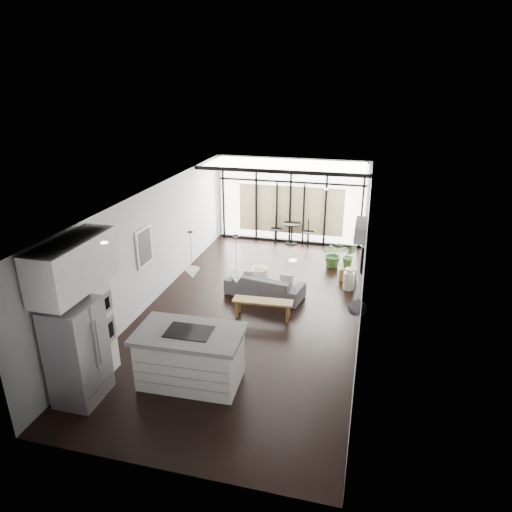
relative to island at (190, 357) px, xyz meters
The scene contains 27 objects.
floor 3.05m from the island, 82.58° to the left, with size 5.00×10.00×0.00m, color black.
ceiling 3.78m from the island, 82.58° to the left, with size 5.00×10.00×0.00m, color silver.
wall_left 3.76m from the island, 125.28° to the left, with size 0.02×10.00×2.80m, color silver.
wall_right 4.25m from the island, 45.94° to the left, with size 0.02×10.00×2.80m, color silver.
wall_back 8.04m from the island, 87.21° to the left, with size 5.00×0.02×2.80m, color silver.
wall_front 2.23m from the island, 79.09° to the right, with size 5.00×0.02×2.80m, color silver.
glazing 7.92m from the island, 87.17° to the left, with size 5.00×0.20×2.80m, color black.
skylight 7.35m from the island, 86.82° to the left, with size 4.70×1.90×0.06m, color silver.
neighbour_building 7.97m from the island, 87.20° to the left, with size 3.50×0.02×1.60m, color beige.
island is the anchor object (origin of this frame).
cooktop 0.53m from the island, behind, with size 0.81×0.54×0.01m, color black.
fridge 1.91m from the island, 152.46° to the right, with size 0.70×0.88×1.81m, color #95969B.
appliance_column 1.92m from the island, behind, with size 0.57×0.60×2.22m, color white.
upper_cabinets 2.57m from the island, 163.42° to the right, with size 0.62×1.75×0.86m, color white.
pendant_left 1.54m from the island, 91.96° to the left, with size 0.26×0.26×0.18m, color silver.
pendant_right 1.73m from the island, 22.99° to the left, with size 0.26×0.26×0.18m, color silver.
sofa 3.78m from the island, 82.42° to the left, with size 1.97×0.57×0.77m, color #4B4C4E.
console_bench 2.73m from the island, 74.65° to the left, with size 1.38×0.35×0.44m, color brown.
pouf 4.56m from the island, 87.93° to the left, with size 0.49×0.49×0.39m, color beige.
crate 5.87m from the island, 64.86° to the left, with size 0.45×0.45×0.34m, color brown.
plant_tall 6.42m from the island, 71.68° to the left, with size 0.70×0.78×0.61m, color #3A662C.
plant_crate 5.86m from the island, 64.86° to the left, with size 0.37×0.67×0.30m, color #3A662C.
milk_can 5.32m from the island, 61.29° to the left, with size 0.30×0.30×0.59m, color silver.
bistro_set 7.75m from the island, 86.40° to the left, with size 1.33×0.53×0.64m, color black.
tv 4.96m from the island, 54.44° to the left, with size 0.05×1.10×0.65m, color black.
ac_unit 4.02m from the island, 38.28° to the left, with size 0.22×0.90×0.30m, color silver.
framed_art 3.40m from the island, 129.96° to the left, with size 0.04×0.70×0.90m, color black.
Camera 1 is at (2.47, -9.44, 5.24)m, focal length 32.00 mm.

